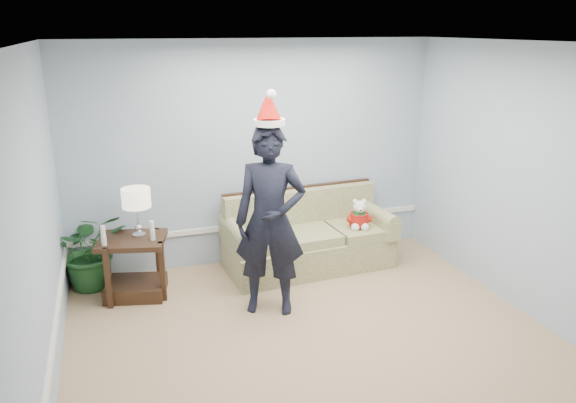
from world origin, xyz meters
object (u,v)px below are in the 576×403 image
(sofa, at_px, (307,240))
(table_lamp, at_px, (136,200))
(side_table, at_px, (135,273))
(man, at_px, (270,221))
(teddy_bear, at_px, (359,218))
(houseplant, at_px, (91,249))

(sofa, xyz_separation_m, table_lamp, (-1.98, -0.14, 0.75))
(side_table, height_order, table_lamp, table_lamp)
(table_lamp, distance_m, man, 1.48)
(side_table, bearing_deg, sofa, 4.72)
(table_lamp, relative_size, man, 0.28)
(sofa, distance_m, teddy_bear, 0.69)
(table_lamp, bearing_deg, teddy_bear, -1.11)
(man, bearing_deg, sofa, 73.54)
(houseplant, relative_size, teddy_bear, 2.42)
(houseplant, xyz_separation_m, teddy_bear, (3.09, -0.39, 0.17))
(side_table, xyz_separation_m, table_lamp, (0.08, 0.03, 0.82))
(side_table, height_order, houseplant, houseplant)
(sofa, distance_m, table_lamp, 2.12)
(sofa, xyz_separation_m, houseplant, (-2.50, 0.20, 0.12))
(side_table, relative_size, houseplant, 0.90)
(table_lamp, height_order, teddy_bear, table_lamp)
(sofa, xyz_separation_m, man, (-0.74, -0.94, 0.64))
(houseplant, bearing_deg, side_table, -39.99)
(side_table, xyz_separation_m, man, (1.32, -0.77, 0.71))
(sofa, bearing_deg, table_lamp, -179.76)
(sofa, relative_size, table_lamp, 3.79)
(man, distance_m, teddy_bear, 1.57)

